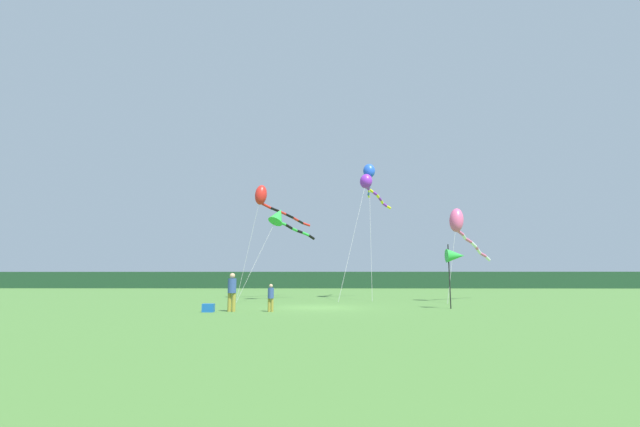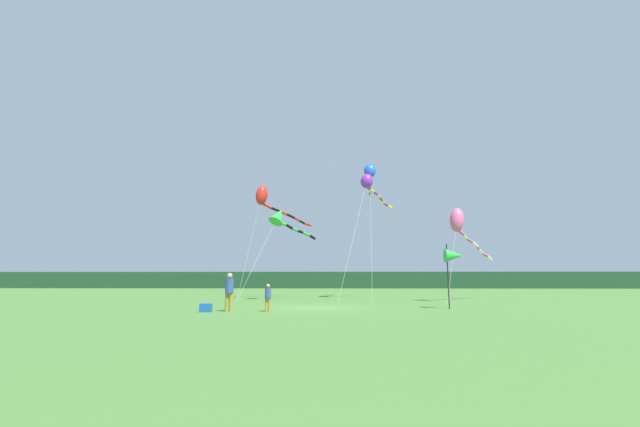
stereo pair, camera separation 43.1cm
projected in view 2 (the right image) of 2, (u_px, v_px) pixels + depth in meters
The scene contains 11 objects.
ground_plane at pixel (316, 308), 21.92m from camera, with size 120.00×120.00×0.00m, color #477533.
distant_treeline at pixel (328, 280), 66.56m from camera, with size 108.00×3.31×2.55m, color #1E4228.
person_adult at pixel (229, 290), 19.41m from camera, with size 0.39×0.39×1.75m.
person_child at pixel (268, 296), 19.26m from camera, with size 0.28×0.28×1.25m.
cooler_box at pixel (206, 308), 18.98m from camera, with size 0.52×0.30×0.38m, color #1959B2.
banner_flag_pole at pixel (454, 256), 21.33m from camera, with size 0.90×0.70×3.24m.
kite_rainbow at pixel (460, 224), 28.10m from camera, with size 5.31×6.70×6.26m.
kite_blue at pixel (370, 174), 33.26m from camera, with size 1.02×7.88×10.57m.
kite_purple at pixel (369, 184), 32.39m from camera, with size 4.71×7.44×9.61m.
kite_red at pixel (266, 199), 32.62m from camera, with size 4.88×6.94×8.72m.
kite_green at pixel (281, 217), 30.24m from camera, with size 4.81×6.01×6.73m.
Camera 2 is at (0.95, -22.40, 1.50)m, focal length 23.52 mm.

